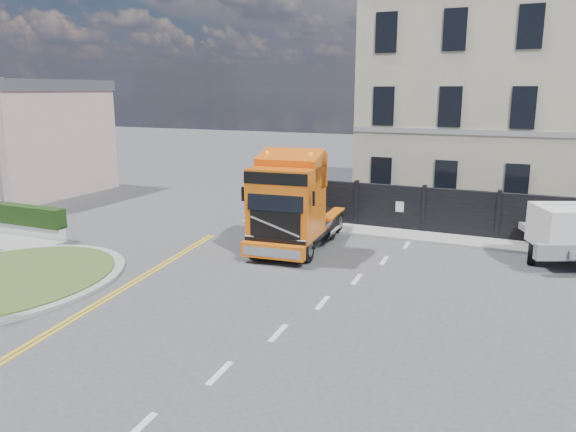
% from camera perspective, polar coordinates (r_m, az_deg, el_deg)
% --- Properties ---
extents(ground, '(120.00, 120.00, 0.00)m').
position_cam_1_polar(ground, '(18.03, -4.90, -6.95)').
color(ground, '#424244').
rests_on(ground, ground).
extents(traffic_island, '(6.80, 6.80, 0.17)m').
position_cam_1_polar(traffic_island, '(20.24, -27.00, -5.88)').
color(traffic_island, gray).
rests_on(traffic_island, ground).
extents(seaside_bldg_pink, '(8.00, 8.00, 6.00)m').
position_cam_1_polar(seaside_bldg_pink, '(37.12, -25.86, 6.74)').
color(seaside_bldg_pink, '#CA9D9E').
rests_on(seaside_bldg_pink, ground).
extents(hoarding_fence, '(18.80, 0.25, 2.00)m').
position_cam_1_polar(hoarding_fence, '(24.39, 19.48, 0.03)').
color(hoarding_fence, black).
rests_on(hoarding_fence, ground).
extents(georgian_building, '(12.30, 10.30, 12.80)m').
position_cam_1_polar(georgian_building, '(31.39, 20.37, 11.44)').
color(georgian_building, beige).
rests_on(georgian_building, ground).
extents(pavement_far, '(20.00, 1.60, 0.12)m').
position_cam_1_polar(pavement_far, '(23.78, 17.80, -2.50)').
color(pavement_far, gray).
rests_on(pavement_far, ground).
extents(truck, '(2.87, 6.44, 3.75)m').
position_cam_1_polar(truck, '(21.33, 0.39, 0.89)').
color(truck, black).
rests_on(truck, ground).
extents(flatbed_pickup, '(3.98, 5.73, 2.17)m').
position_cam_1_polar(flatbed_pickup, '(22.14, 26.40, -1.38)').
color(flatbed_pickup, gray).
rests_on(flatbed_pickup, ground).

